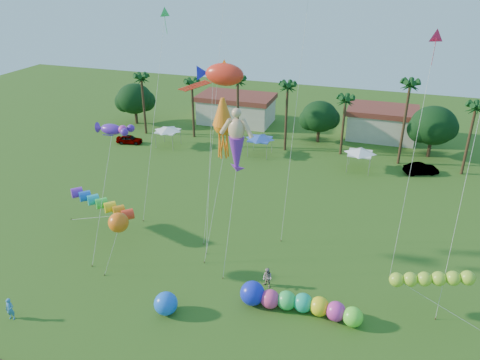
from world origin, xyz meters
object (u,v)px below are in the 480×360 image
(car_a, at_px, (129,139))
(spectator_b, at_px, (267,278))
(car_b, at_px, (421,169))
(blue_ball, at_px, (166,303))
(caterpillar_inflatable, at_px, (295,303))
(spectator_a, at_px, (10,309))

(car_a, relative_size, spectator_b, 2.10)
(car_b, relative_size, blue_ball, 2.32)
(car_a, bearing_deg, caterpillar_inflatable, -142.98)
(car_a, bearing_deg, spectator_b, -143.40)
(car_b, height_order, spectator_b, spectator_b)
(car_a, xyz_separation_m, spectator_a, (11.21, -36.83, 0.27))
(caterpillar_inflatable, bearing_deg, blue_ball, -161.30)
(caterpillar_inflatable, bearing_deg, car_a, 136.96)
(blue_ball, bearing_deg, caterpillar_inflatable, 19.65)
(car_b, relative_size, caterpillar_inflatable, 0.44)
(spectator_a, height_order, caterpillar_inflatable, caterpillar_inflatable)
(spectator_a, distance_m, blue_ball, 12.03)
(spectator_a, height_order, blue_ball, blue_ball)
(spectator_b, height_order, blue_ball, blue_ball)
(spectator_a, relative_size, caterpillar_inflatable, 0.19)
(spectator_a, bearing_deg, caterpillar_inflatable, 13.63)
(car_a, distance_m, caterpillar_inflatable, 43.22)
(spectator_b, distance_m, caterpillar_inflatable, 3.70)
(car_b, height_order, blue_ball, blue_ball)
(spectator_a, height_order, spectator_b, spectator_a)
(car_b, bearing_deg, spectator_a, 118.13)
(spectator_b, xyz_separation_m, caterpillar_inflatable, (2.93, -2.26, -0.08))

